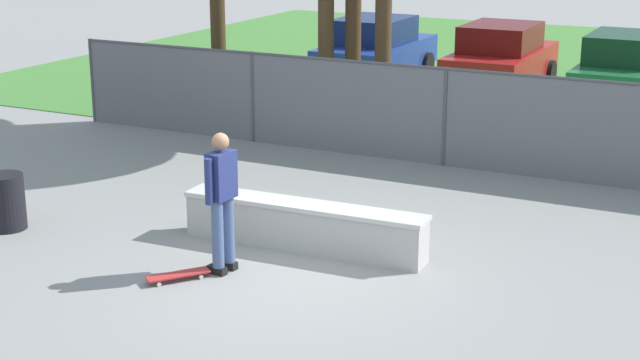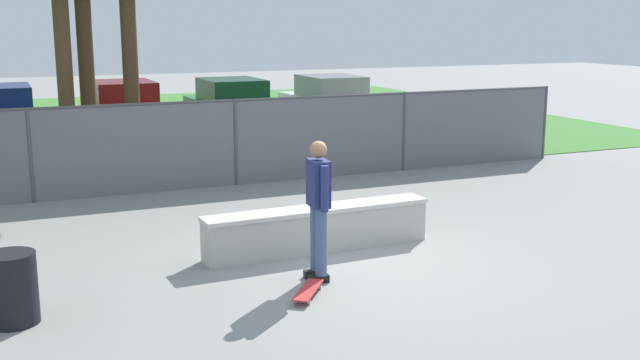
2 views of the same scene
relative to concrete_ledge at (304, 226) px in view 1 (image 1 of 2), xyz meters
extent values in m
plane|color=gray|center=(0.27, -0.83, -0.33)|extent=(80.00, 80.00, 0.00)
cube|color=#478438|center=(0.27, 15.15, -0.32)|extent=(27.62, 20.00, 0.02)
cube|color=#B7B5AD|center=(0.00, 0.00, -0.03)|extent=(3.44, 0.56, 0.59)
cube|color=silver|center=(0.00, 0.00, 0.29)|extent=(3.48, 0.61, 0.06)
cube|color=black|center=(-0.56, -1.31, -0.28)|extent=(0.27, 0.14, 0.10)
cube|color=black|center=(-0.53, -1.09, -0.28)|extent=(0.27, 0.14, 0.10)
cylinder|color=#475B89|center=(-0.53, -1.32, 0.21)|extent=(0.15, 0.15, 0.88)
cylinder|color=#475B89|center=(-0.50, -1.10, 0.21)|extent=(0.15, 0.15, 0.88)
cube|color=navy|center=(-0.52, -1.21, 0.95)|extent=(0.26, 0.40, 0.60)
cylinder|color=navy|center=(-0.54, -1.45, 0.93)|extent=(0.10, 0.10, 0.58)
cylinder|color=navy|center=(-0.49, -0.96, 0.93)|extent=(0.10, 0.10, 0.58)
sphere|color=#9E7051|center=(-0.52, -1.21, 1.38)|extent=(0.22, 0.22, 0.22)
cube|color=red|center=(-0.87, -1.71, -0.25)|extent=(0.64, 0.76, 0.02)
cube|color=#B2B2B7|center=(-0.71, -1.50, -0.26)|extent=(0.15, 0.13, 0.02)
cube|color=#B2B2B7|center=(-1.04, -1.93, -0.26)|extent=(0.15, 0.13, 0.02)
cylinder|color=silver|center=(-0.64, -1.55, -0.30)|extent=(0.06, 0.06, 0.05)
cylinder|color=silver|center=(-0.78, -1.45, -0.30)|extent=(0.06, 0.06, 0.05)
cylinder|color=silver|center=(-0.97, -1.98, -0.30)|extent=(0.06, 0.06, 0.05)
cylinder|color=silver|center=(-1.11, -1.88, -0.30)|extent=(0.06, 0.06, 0.05)
cylinder|color=#4C4C51|center=(-7.54, 4.85, 0.55)|extent=(0.07, 0.07, 1.76)
cylinder|color=#4C4C51|center=(-3.64, 4.85, 0.55)|extent=(0.07, 0.07, 1.76)
cylinder|color=#4C4C51|center=(0.27, 4.85, 0.55)|extent=(0.07, 0.07, 1.76)
cylinder|color=#4C4C51|center=(0.27, 4.85, 1.40)|extent=(15.62, 0.05, 0.05)
cube|color=slate|center=(0.27, 4.85, 0.55)|extent=(15.62, 0.01, 1.76)
cylinder|color=#47301E|center=(-5.43, 6.49, 2.02)|extent=(0.32, 0.32, 4.69)
cylinder|color=#513823|center=(-2.81, 6.36, 1.80)|extent=(0.32, 0.32, 4.26)
cylinder|color=#47301E|center=(-2.34, 6.65, 2.27)|extent=(0.32, 0.32, 5.19)
cylinder|color=#47301E|center=(-1.52, 6.23, 1.97)|extent=(0.32, 0.32, 4.59)
cube|color=#233D9E|center=(-4.03, 11.76, 0.34)|extent=(1.81, 4.21, 0.70)
cube|color=navy|center=(-4.03, 11.61, 1.01)|extent=(1.61, 2.11, 0.64)
cylinder|color=black|center=(-4.94, 13.06, -0.01)|extent=(0.22, 0.64, 0.64)
cylinder|color=black|center=(-3.14, 13.07, -0.01)|extent=(0.22, 0.64, 0.64)
cylinder|color=black|center=(-4.93, 10.46, -0.01)|extent=(0.22, 0.64, 0.64)
cylinder|color=black|center=(-3.13, 10.46, -0.01)|extent=(0.22, 0.64, 0.64)
cube|color=#B21E1E|center=(-0.80, 11.96, 0.34)|extent=(1.81, 4.21, 0.70)
cube|color=#621010|center=(-0.80, 11.81, 1.01)|extent=(1.61, 2.11, 0.64)
cylinder|color=black|center=(-1.70, 13.26, -0.01)|extent=(0.22, 0.64, 0.64)
cylinder|color=black|center=(0.10, 13.27, -0.01)|extent=(0.22, 0.64, 0.64)
cylinder|color=black|center=(-1.69, 10.66, -0.01)|extent=(0.22, 0.64, 0.64)
cylinder|color=black|center=(0.11, 10.66, -0.01)|extent=(0.22, 0.64, 0.64)
cube|color=#1E6638|center=(2.22, 11.58, 0.34)|extent=(1.81, 4.21, 0.70)
cube|color=#10381E|center=(2.22, 11.43, 1.01)|extent=(1.61, 2.11, 0.64)
cylinder|color=black|center=(1.31, 12.88, -0.01)|extent=(0.22, 0.64, 0.64)
cylinder|color=black|center=(1.32, 10.28, -0.01)|extent=(0.22, 0.64, 0.64)
cylinder|color=black|center=(-4.19, -1.19, 0.08)|extent=(0.56, 0.56, 0.81)
camera|label=1|loc=(5.72, -10.91, 4.27)|focal=54.14mm
camera|label=2|loc=(-4.26, -9.87, 2.96)|focal=42.92mm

